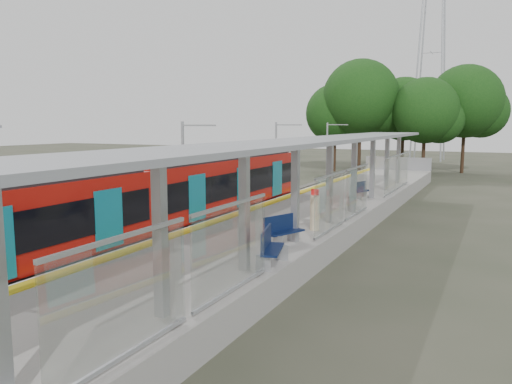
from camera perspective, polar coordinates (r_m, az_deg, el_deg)
trackbed at (r=26.70m, az=-3.79°, el=-3.35°), size 3.00×70.00×0.24m
platform at (r=24.73m, az=5.29°, el=-3.37°), size 6.00×50.00×1.00m
tactile_strip at (r=25.64m, az=-0.03°, el=-1.78°), size 0.60×50.00×0.02m
end_fence at (r=48.54m, az=15.90°, el=3.15°), size 6.00×0.10×1.20m
train at (r=20.45m, az=-14.14°, el=-1.51°), size 2.74×27.60×3.62m
canopy at (r=20.16m, az=5.82°, el=4.70°), size 3.27×38.00×3.66m
pylon at (r=77.52m, az=19.57°, el=17.56°), size 8.00×4.00×38.00m
tree_cluster at (r=56.35m, az=16.09°, el=9.54°), size 20.15×12.49×12.13m
catenary_masts at (r=26.37m, az=-8.17°, el=2.57°), size 2.08×48.16×5.40m
bench_near at (r=15.22m, az=1.58°, el=-6.19°), size 0.95×1.74×1.14m
bench_mid at (r=17.75m, az=3.08°, el=-4.28°), size 1.04×1.63×1.07m
bench_far at (r=29.50m, az=11.84°, el=0.28°), size 0.83×1.45×0.95m
info_pillar_far at (r=20.27m, az=6.73°, el=-2.34°), size 0.38×0.38×1.68m
litter_bin at (r=24.61m, az=10.87°, el=-1.40°), size 0.44×0.44×0.81m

